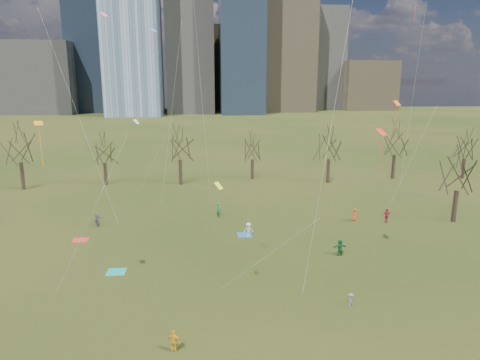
{
  "coord_description": "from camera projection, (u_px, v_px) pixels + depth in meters",
  "views": [
    {
      "loc": [
        -3.71,
        -27.76,
        16.18
      ],
      "look_at": [
        0.0,
        12.0,
        7.0
      ],
      "focal_mm": 32.0,
      "sensor_mm": 36.0,
      "label": 1
    }
  ],
  "objects": [
    {
      "name": "ground",
      "position": [
        255.0,
        311.0,
        30.9
      ],
      "size": [
        500.0,
        500.0,
        0.0
      ],
      "primitive_type": "plane",
      "color": "black",
      "rests_on": "ground"
    },
    {
      "name": "downtown_skyline",
      "position": [
        201.0,
        38.0,
        226.35
      ],
      "size": [
        212.5,
        78.0,
        118.0
      ],
      "color": "slate",
      "rests_on": "ground"
    },
    {
      "name": "bare_tree_row",
      "position": [
        224.0,
        149.0,
        65.64
      ],
      "size": [
        113.04,
        29.8,
        9.5
      ],
      "color": "black",
      "rests_on": "ground"
    },
    {
      "name": "blanket_teal",
      "position": [
        116.0,
        272.0,
        37.26
      ],
      "size": [
        1.6,
        1.5,
        0.03
      ],
      "primitive_type": "cube",
      "color": "teal",
      "rests_on": "ground"
    },
    {
      "name": "blanket_navy",
      "position": [
        245.0,
        235.0,
        46.29
      ],
      "size": [
        1.6,
        1.5,
        0.03
      ],
      "primitive_type": "cube",
      "color": "#2468AA",
      "rests_on": "ground"
    },
    {
      "name": "blanket_crimson",
      "position": [
        80.0,
        240.0,
        44.75
      ],
      "size": [
        1.6,
        1.5,
        0.03
      ],
      "primitive_type": "cube",
      "color": "red",
      "rests_on": "ground"
    },
    {
      "name": "person_3",
      "position": [
        351.0,
        300.0,
        31.4
      ],
      "size": [
        0.46,
        0.72,
        1.06
      ],
      "primitive_type": "imported",
      "rotation": [
        0.0,
        0.0,
        1.67
      ],
      "color": "slate",
      "rests_on": "ground"
    },
    {
      "name": "person_4",
      "position": [
        174.0,
        341.0,
        26.08
      ],
      "size": [
        0.93,
        0.63,
        1.47
      ],
      "primitive_type": "imported",
      "rotation": [
        0.0,
        0.0,
        2.8
      ],
      "color": "yellow",
      "rests_on": "ground"
    },
    {
      "name": "person_5",
      "position": [
        340.0,
        247.0,
        40.67
      ],
      "size": [
        1.55,
        0.65,
        1.62
      ],
      "primitive_type": "imported",
      "rotation": [
        0.0,
        0.0,
        3.26
      ],
      "color": "#166632",
      "rests_on": "ground"
    },
    {
      "name": "person_9",
      "position": [
        248.0,
        230.0,
        45.63
      ],
      "size": [
        1.08,
        0.7,
        1.57
      ],
      "primitive_type": "imported",
      "rotation": [
        0.0,
        0.0,
        6.16
      ],
      "color": "beige",
      "rests_on": "ground"
    },
    {
      "name": "person_10",
      "position": [
        386.0,
        216.0,
        50.16
      ],
      "size": [
        1.05,
        0.56,
        1.7
      ],
      "primitive_type": "imported",
      "rotation": [
        0.0,
        0.0,
        0.15
      ],
      "color": "#AD183A",
      "rests_on": "ground"
    },
    {
      "name": "person_11",
      "position": [
        98.0,
        220.0,
        48.83
      ],
      "size": [
        1.17,
        1.53,
        1.62
      ],
      "primitive_type": "imported",
      "rotation": [
        0.0,
        0.0,
        1.04
      ],
      "color": "slate",
      "rests_on": "ground"
    },
    {
      "name": "person_12",
      "position": [
        355.0,
        215.0,
        50.87
      ],
      "size": [
        0.53,
        0.77,
        1.51
      ],
      "primitive_type": "imported",
      "rotation": [
        0.0,
        0.0,
        1.65
      ],
      "color": "#E54519",
      "rests_on": "ground"
    },
    {
      "name": "person_13",
      "position": [
        218.0,
        210.0,
        52.18
      ],
      "size": [
        0.76,
        0.78,
        1.82
      ],
      "primitive_type": "imported",
      "rotation": [
        0.0,
        0.0,
        2.3
      ],
      "color": "#1A7634",
      "rests_on": "ground"
    },
    {
      "name": "kites_airborne",
      "position": [
        262.0,
        124.0,
        40.38
      ],
      "size": [
        67.09,
        38.52,
        28.82
      ],
      "color": "orange",
      "rests_on": "ground"
    }
  ]
}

